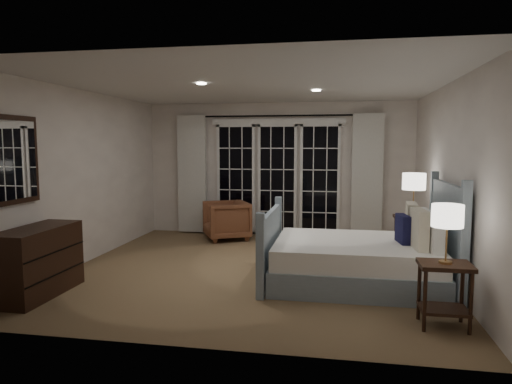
% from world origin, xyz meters
% --- Properties ---
extents(floor, '(5.00, 5.00, 0.00)m').
position_xyz_m(floor, '(0.00, 0.00, 0.00)').
color(floor, olive).
rests_on(floor, ground).
extents(ceiling, '(5.00, 5.00, 0.00)m').
position_xyz_m(ceiling, '(0.00, 0.00, 2.50)').
color(ceiling, silver).
rests_on(ceiling, wall_back).
extents(wall_left, '(0.02, 5.00, 2.50)m').
position_xyz_m(wall_left, '(-2.50, 0.00, 1.25)').
color(wall_left, white).
rests_on(wall_left, floor).
extents(wall_right, '(0.02, 5.00, 2.50)m').
position_xyz_m(wall_right, '(2.50, 0.00, 1.25)').
color(wall_right, white).
rests_on(wall_right, floor).
extents(wall_back, '(5.00, 0.02, 2.50)m').
position_xyz_m(wall_back, '(0.00, 2.50, 1.25)').
color(wall_back, white).
rests_on(wall_back, floor).
extents(wall_front, '(5.00, 0.02, 2.50)m').
position_xyz_m(wall_front, '(0.00, -2.50, 1.25)').
color(wall_front, white).
rests_on(wall_front, floor).
extents(french_doors, '(2.50, 0.04, 2.20)m').
position_xyz_m(french_doors, '(0.00, 2.46, 1.09)').
color(french_doors, black).
rests_on(french_doors, wall_back).
extents(curtain_rod, '(3.50, 0.03, 0.03)m').
position_xyz_m(curtain_rod, '(0.00, 2.40, 2.25)').
color(curtain_rod, black).
rests_on(curtain_rod, wall_back).
extents(curtain_left, '(0.55, 0.10, 2.25)m').
position_xyz_m(curtain_left, '(-1.65, 2.38, 1.15)').
color(curtain_left, silver).
rests_on(curtain_left, curtain_rod).
extents(curtain_right, '(0.55, 0.10, 2.25)m').
position_xyz_m(curtain_right, '(1.65, 2.38, 1.15)').
color(curtain_right, silver).
rests_on(curtain_right, curtain_rod).
extents(downlight_a, '(0.12, 0.12, 0.01)m').
position_xyz_m(downlight_a, '(0.80, 0.60, 2.49)').
color(downlight_a, white).
rests_on(downlight_a, ceiling).
extents(downlight_b, '(0.12, 0.12, 0.01)m').
position_xyz_m(downlight_b, '(-0.60, -0.40, 2.49)').
color(downlight_b, white).
rests_on(downlight_b, ceiling).
extents(bed, '(2.18, 1.56, 1.27)m').
position_xyz_m(bed, '(1.42, -0.41, 0.32)').
color(bed, '#8797A3').
rests_on(bed, floor).
extents(nightstand_left, '(0.47, 0.38, 0.62)m').
position_xyz_m(nightstand_left, '(2.13, -1.65, 0.40)').
color(nightstand_left, '#311E10').
rests_on(nightstand_left, floor).
extents(nightstand_right, '(0.52, 0.41, 0.67)m').
position_xyz_m(nightstand_right, '(2.22, 0.82, 0.44)').
color(nightstand_right, '#311E10').
rests_on(nightstand_right, floor).
extents(lamp_left, '(0.29, 0.29, 0.55)m').
position_xyz_m(lamp_left, '(2.13, -1.65, 1.06)').
color(lamp_left, '#B88649').
rests_on(lamp_left, nightstand_left).
extents(lamp_right, '(0.33, 0.33, 0.64)m').
position_xyz_m(lamp_right, '(2.22, 0.82, 1.18)').
color(lamp_right, '#B88649').
rests_on(lamp_right, nightstand_right).
extents(armchair, '(1.02, 1.01, 0.70)m').
position_xyz_m(armchair, '(-0.86, 1.90, 0.35)').
color(armchair, brown).
rests_on(armchair, floor).
extents(dresser, '(0.47, 1.11, 0.79)m').
position_xyz_m(dresser, '(-2.23, -1.50, 0.39)').
color(dresser, '#311E10').
rests_on(dresser, floor).
extents(mirror, '(0.05, 0.85, 1.00)m').
position_xyz_m(mirror, '(-2.47, -1.50, 1.55)').
color(mirror, '#311E10').
rests_on(mirror, wall_left).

